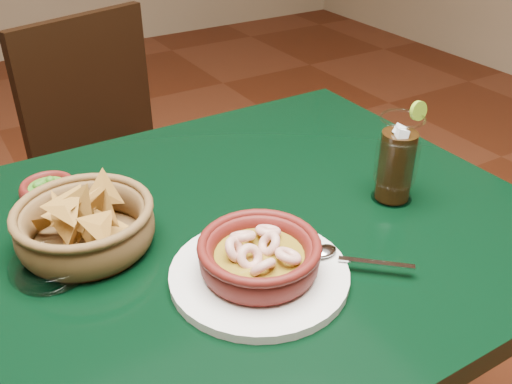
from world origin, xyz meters
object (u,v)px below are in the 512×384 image
dining_chair (124,171)px  shrimp_plate (260,261)px  chip_basket (85,225)px  cola_drink (397,160)px  dining_table (176,293)px

dining_chair → shrimp_plate: bearing=-95.2°
chip_basket → cola_drink: bearing=-15.8°
dining_table → shrimp_plate: bearing=-61.8°
dining_table → shrimp_plate: size_ratio=3.77×
dining_table → dining_chair: bearing=78.0°
dining_chair → shrimp_plate: 0.89m
dining_chair → chip_basket: size_ratio=3.76×
chip_basket → dining_table: bearing=-30.3°
dining_chair → chip_basket: (-0.26, -0.64, 0.29)m
dining_chair → cola_drink: cola_drink is taller
shrimp_plate → cola_drink: bearing=11.6°
shrimp_plate → cola_drink: (0.31, 0.06, 0.04)m
dining_table → chip_basket: chip_basket is taller
dining_table → cola_drink: cola_drink is taller
dining_table → dining_chair: size_ratio=1.33×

